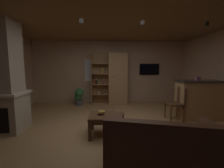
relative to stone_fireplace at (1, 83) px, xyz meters
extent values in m
cube|color=#A37A4C|center=(2.52, -0.11, -1.14)|extent=(6.14, 5.60, 0.02)
cube|color=tan|center=(2.52, 2.72, 0.12)|extent=(6.26, 0.06, 2.50)
cube|color=brown|center=(2.52, -0.11, 1.38)|extent=(6.14, 5.60, 0.02)
cube|color=white|center=(1.87, 2.68, 0.22)|extent=(0.69, 0.01, 0.89)
cube|color=tan|center=(0.00, 0.01, -0.70)|extent=(0.91, 0.68, 0.85)
cube|color=beige|center=(0.00, 0.01, -0.25)|extent=(0.99, 0.76, 0.06)
cube|color=#A87F51|center=(2.84, 2.44, -0.13)|extent=(0.73, 0.38, 2.00)
cube|color=#A87F51|center=(2.14, 2.62, -0.13)|extent=(0.67, 0.02, 2.00)
cube|color=#A87F51|center=(1.82, 2.44, -0.13)|extent=(0.02, 0.38, 2.00)
sphere|color=black|center=(2.66, 2.23, -0.03)|extent=(0.04, 0.04, 0.04)
cube|color=#A87F51|center=(2.14, 2.44, -1.12)|extent=(0.67, 0.38, 0.02)
cube|color=#A87F51|center=(2.14, 2.44, -0.73)|extent=(0.67, 0.38, 0.02)
cube|color=#A87F51|center=(2.14, 2.44, -0.33)|extent=(0.67, 0.38, 0.02)
cube|color=#A87F51|center=(2.14, 2.44, 0.07)|extent=(0.67, 0.38, 0.02)
cube|color=#A87F51|center=(2.14, 2.44, 0.47)|extent=(0.67, 0.38, 0.02)
cube|color=#387247|center=(2.00, 2.38, -0.23)|extent=(0.05, 0.23, 0.18)
cube|color=beige|center=(2.00, 2.38, -0.22)|extent=(0.04, 0.23, 0.20)
cube|color=brown|center=(2.24, 2.38, -0.62)|extent=(0.05, 0.23, 0.19)
cube|color=#B22D2D|center=(1.98, 2.38, -0.23)|extent=(0.04, 0.23, 0.18)
cube|color=brown|center=(2.28, 2.38, -0.22)|extent=(0.04, 0.23, 0.20)
cube|color=gold|center=(2.25, 2.38, 0.20)|extent=(0.04, 0.23, 0.23)
sphere|color=beige|center=(2.10, 2.44, -0.68)|extent=(0.10, 0.10, 0.10)
cube|color=#A87F51|center=(5.14, 0.62, -0.60)|extent=(1.41, 0.54, 1.06)
cube|color=#2D2826|center=(5.14, 0.62, -0.05)|extent=(1.47, 0.60, 0.04)
cube|color=#995972|center=(4.94, 0.61, 0.02)|extent=(0.12, 0.12, 0.11)
cube|color=#4C2D1E|center=(3.17, -1.44, -0.92)|extent=(1.71, 1.28, 0.42)
cube|color=#4C2D1E|center=(3.07, -1.82, -0.50)|extent=(1.51, 0.51, 0.42)
cube|color=#4C2D1E|center=(3.84, -1.60, -0.79)|extent=(0.37, 0.94, 0.67)
cube|color=#4C2D1E|center=(2.50, -1.27, -0.79)|extent=(0.37, 0.94, 0.67)
cube|color=#C67F33|center=(2.74, -1.50, -0.58)|extent=(0.42, 0.19, 0.34)
cube|color=#AD3D2D|center=(3.46, -1.69, -0.62)|extent=(0.38, 0.17, 0.32)
cube|color=brown|center=(3.17, -1.60, -0.62)|extent=(0.37, 0.17, 0.32)
cube|color=#4C331E|center=(2.29, -0.30, -0.70)|extent=(0.58, 0.62, 0.05)
cube|color=#4C331E|center=(2.29, -0.30, -0.76)|extent=(0.52, 0.56, 0.08)
cube|color=#4C331E|center=(2.04, -0.57, -0.92)|extent=(0.07, 0.07, 0.41)
cube|color=#4C331E|center=(2.54, -0.57, -0.92)|extent=(0.07, 0.07, 0.41)
cube|color=#4C331E|center=(2.04, -0.03, -0.92)|extent=(0.07, 0.07, 0.41)
cube|color=#4C331E|center=(2.54, -0.03, -0.92)|extent=(0.07, 0.07, 0.41)
cube|color=#387247|center=(2.25, -0.23, -0.66)|extent=(0.14, 0.11, 0.02)
cube|color=brown|center=(2.24, -0.33, -0.63)|extent=(0.13, 0.10, 0.03)
cube|color=gold|center=(2.27, -0.30, -0.61)|extent=(0.14, 0.12, 0.03)
cube|color=#4C331E|center=(4.27, 0.51, -0.67)|extent=(0.44, 0.44, 0.04)
cube|color=#4C331E|center=(4.46, 0.51, -0.43)|extent=(0.06, 0.40, 0.44)
cylinder|color=#4C331E|center=(4.08, 0.68, -0.90)|extent=(0.04, 0.04, 0.46)
cylinder|color=#4C331E|center=(4.09, 0.32, -0.90)|extent=(0.04, 0.04, 0.46)
cylinder|color=#4C331E|center=(4.44, 0.69, -0.90)|extent=(0.04, 0.04, 0.46)
cylinder|color=#4C331E|center=(4.45, 0.33, -0.90)|extent=(0.04, 0.04, 0.46)
cylinder|color=#4C4C51|center=(1.33, 2.24, -1.02)|extent=(0.29, 0.29, 0.21)
sphere|color=#2D6B33|center=(1.30, 2.27, -0.81)|extent=(0.28, 0.28, 0.28)
sphere|color=#2D6B33|center=(1.35, 2.23, -0.63)|extent=(0.33, 0.33, 0.33)
cube|color=black|center=(4.17, 2.66, 0.24)|extent=(0.81, 0.05, 0.45)
cube|color=black|center=(4.17, 2.63, 0.24)|extent=(0.77, 0.01, 0.41)
cylinder|color=black|center=(0.29, -0.19, 1.30)|extent=(0.07, 0.07, 0.09)
cylinder|color=black|center=(1.86, -0.18, 1.30)|extent=(0.07, 0.07, 0.09)
cylinder|color=black|center=(3.17, -0.10, 1.30)|extent=(0.07, 0.07, 0.09)
cylinder|color=black|center=(4.63, -0.09, 1.30)|extent=(0.07, 0.07, 0.09)
camera|label=1|loc=(2.35, -3.46, 0.37)|focal=24.01mm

